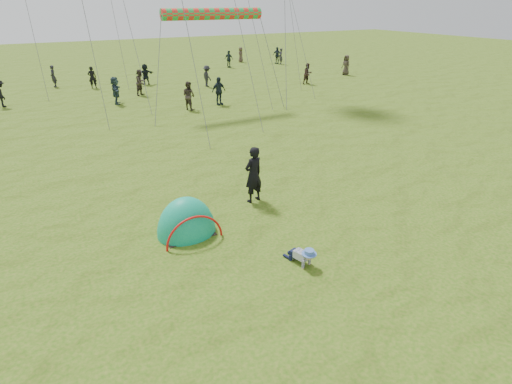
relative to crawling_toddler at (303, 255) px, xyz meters
name	(u,v)px	position (x,y,z in m)	size (l,w,h in m)	color
ground	(270,271)	(-0.88, 0.14, -0.27)	(140.00, 140.00, 0.00)	#225309
crawling_toddler	(303,255)	(0.00, 0.00, 0.00)	(0.48, 0.69, 0.53)	black
popup_tent	(187,233)	(-2.09, 2.89, -0.27)	(1.73, 1.42, 2.24)	#028471
standing_adult	(253,175)	(0.59, 3.77, 0.69)	(0.70, 0.46, 1.92)	black
crowd_person_0	(92,77)	(-1.15, 26.71, 0.55)	(0.60, 0.39, 1.64)	black
crowd_person_1	(141,82)	(1.51, 22.42, 0.62)	(0.87, 0.67, 1.78)	#382D29
crowd_person_2	(219,91)	(5.17, 17.04, 0.62)	(1.04, 0.43, 1.77)	#1A252B
crowd_person_3	(207,76)	(6.85, 23.10, 0.54)	(1.04, 0.60, 1.61)	black
crowd_person_4	(346,65)	(20.03, 22.23, 0.61)	(0.85, 0.55, 1.74)	#372E26
crowd_person_5	(145,74)	(2.82, 26.30, 0.54)	(1.50, 0.48, 1.61)	black
crowd_person_6	(53,76)	(-3.75, 28.70, 0.55)	(0.60, 0.39, 1.64)	black
crowd_person_7	(308,74)	(14.39, 20.23, 0.55)	(0.79, 0.62, 1.63)	#32211D
crowd_person_8	(277,55)	(18.29, 31.45, 0.59)	(1.00, 0.42, 1.71)	#212C37
crowd_person_9	(1,94)	(-7.11, 23.12, 0.57)	(1.08, 0.62, 1.68)	black
crowd_person_10	(241,55)	(15.41, 34.35, 0.53)	(0.77, 0.50, 1.58)	#41332A
crowd_person_11	(116,90)	(-0.60, 20.46, 0.61)	(1.62, 0.52, 1.75)	#283B43
crowd_person_12	(281,56)	(18.42, 30.88, 0.54)	(0.59, 0.39, 1.62)	#2D2B32
crowd_person_13	(189,96)	(3.05, 16.78, 0.59)	(0.84, 0.65, 1.72)	#393029
crowd_person_14	(229,59)	(12.59, 31.37, 0.56)	(0.96, 0.40, 1.64)	#1F2C31
rainbow_tube_kite	(213,14)	(4.61, 16.12, 5.19)	(0.64, 0.64, 6.00)	red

